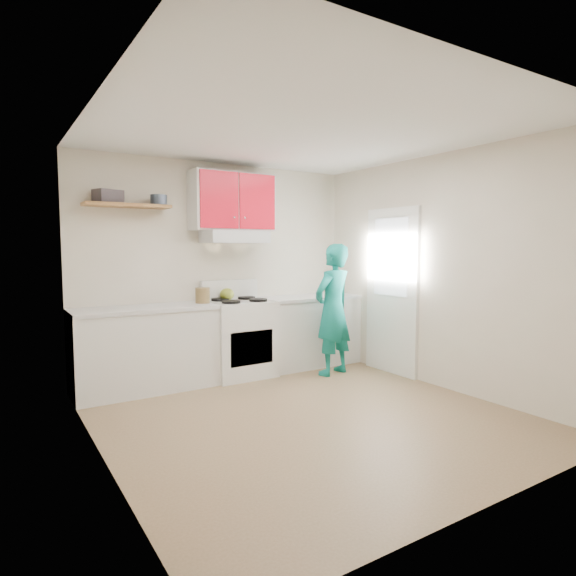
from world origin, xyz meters
TOP-DOWN VIEW (x-y plane):
  - floor at (0.00, 0.00)m, footprint 3.80×3.80m
  - ceiling at (0.00, 0.00)m, footprint 3.60×3.80m
  - back_wall at (0.00, 1.90)m, footprint 3.60×0.04m
  - front_wall at (0.00, -1.90)m, footprint 3.60×0.04m
  - left_wall at (-1.80, 0.00)m, footprint 0.04×3.80m
  - right_wall at (1.80, 0.00)m, footprint 0.04×3.80m
  - door at (1.78, 0.70)m, footprint 0.05×0.85m
  - door_glass at (1.75, 0.70)m, footprint 0.01×0.55m
  - counter_left at (-1.04, 1.60)m, footprint 1.52×0.60m
  - counter_right at (1.14, 1.60)m, footprint 1.32×0.60m
  - stove at (0.10, 1.57)m, footprint 0.76×0.65m
  - range_hood at (0.10, 1.68)m, footprint 0.76×0.44m
  - upper_cabinets at (0.10, 1.73)m, footprint 1.02×0.33m
  - shelf at (-1.15, 1.75)m, footprint 0.90×0.30m
  - books at (-1.34, 1.77)m, footprint 0.32×0.27m
  - tin at (-0.81, 1.72)m, footprint 0.22×0.22m
  - kettle at (0.00, 1.71)m, footprint 0.21×0.21m
  - crock at (-0.36, 1.59)m, footprint 0.21×0.21m
  - cutting_board at (0.89, 1.56)m, footprint 0.39×0.34m
  - silicone_mat at (1.43, 1.50)m, footprint 0.37×0.33m
  - person at (1.11, 1.03)m, footprint 0.66×0.52m

SIDE VIEW (x-z plane):
  - floor at x=0.00m, z-range 0.00..0.00m
  - counter_left at x=-1.04m, z-range 0.00..0.90m
  - counter_right at x=1.14m, z-range 0.00..0.90m
  - stove at x=0.10m, z-range 0.00..0.92m
  - person at x=1.11m, z-range 0.00..1.61m
  - silicone_mat at x=1.43m, z-range 0.90..0.91m
  - cutting_board at x=0.89m, z-range 0.90..0.92m
  - kettle at x=0.00m, z-range 0.92..1.07m
  - crock at x=-0.36m, z-range 0.90..1.10m
  - door at x=1.78m, z-range 0.00..2.05m
  - back_wall at x=0.00m, z-range 0.00..2.60m
  - front_wall at x=0.00m, z-range 0.00..2.60m
  - left_wall at x=-1.80m, z-range 0.00..2.60m
  - right_wall at x=1.80m, z-range 0.00..2.60m
  - door_glass at x=1.75m, z-range 0.98..1.92m
  - range_hood at x=0.10m, z-range 1.62..1.77m
  - shelf at x=-1.15m, z-range 2.00..2.04m
  - tin at x=-0.81m, z-range 2.04..2.15m
  - books at x=-1.34m, z-range 2.04..2.18m
  - upper_cabinets at x=0.10m, z-range 1.77..2.47m
  - ceiling at x=0.00m, z-range 2.58..2.62m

